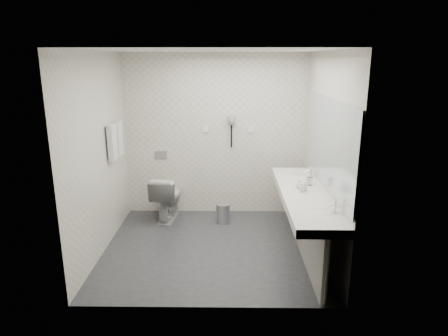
{
  "coord_description": "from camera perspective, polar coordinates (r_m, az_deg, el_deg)",
  "views": [
    {
      "loc": [
        0.21,
        -4.77,
        2.42
      ],
      "look_at": [
        0.15,
        0.15,
        1.05
      ],
      "focal_mm": 31.93,
      "sensor_mm": 36.0,
      "label": 1
    }
  ],
  "objects": [
    {
      "name": "pedal_bin",
      "position": [
        6.04,
        -0.14,
        -6.57
      ],
      "size": [
        0.26,
        0.26,
        0.29
      ],
      "primitive_type": "cylinder",
      "rotation": [
        0.0,
        0.0,
        -0.31
      ],
      "color": "#B2B5BA",
      "rests_on": "floor"
    },
    {
      "name": "faucet_near",
      "position": [
        4.34,
        15.53,
        -5.19
      ],
      "size": [
        0.04,
        0.04,
        0.15
      ],
      "primitive_type": "cylinder",
      "color": "silver",
      "rests_on": "vanity_counter"
    },
    {
      "name": "vanity_counter",
      "position": [
        4.93,
        11.37,
        -3.93
      ],
      "size": [
        0.55,
        2.2,
        0.1
      ],
      "primitive_type": "cube",
      "color": "silver",
      "rests_on": "floor"
    },
    {
      "name": "towel_far",
      "position": [
        5.78,
        -14.91,
        4.16
      ],
      "size": [
        0.07,
        0.24,
        0.48
      ],
      "primitive_type": "cube",
      "color": "silver",
      "rests_on": "towel_rail"
    },
    {
      "name": "wall_right",
      "position": [
        5.05,
        14.31,
        1.68
      ],
      "size": [
        0.0,
        2.6,
        2.6
      ],
      "primitive_type": "plane",
      "rotation": [
        1.57,
        0.0,
        -1.57
      ],
      "color": "beige",
      "rests_on": "floor"
    },
    {
      "name": "basin_far",
      "position": [
        5.53,
        10.2,
        -1.35
      ],
      "size": [
        0.4,
        0.31,
        0.05
      ],
      "primitive_type": "ellipsoid",
      "color": "white",
      "rests_on": "vanity_counter"
    },
    {
      "name": "wall_front",
      "position": [
        3.67,
        -2.64,
        -3.06
      ],
      "size": [
        2.8,
        0.0,
        2.8
      ],
      "primitive_type": "plane",
      "rotation": [
        -1.57,
        0.0,
        0.0
      ],
      "color": "beige",
      "rests_on": "floor"
    },
    {
      "name": "flush_plate",
      "position": [
        6.32,
        -8.97,
        1.92
      ],
      "size": [
        0.18,
        0.02,
        0.12
      ],
      "primitive_type": "cube",
      "color": "#B2B5BA",
      "rests_on": "wall_back"
    },
    {
      "name": "vanity_post_near",
      "position": [
        4.19,
        14.42,
        -14.17
      ],
      "size": [
        0.06,
        0.06,
        0.75
      ],
      "primitive_type": "cylinder",
      "color": "silver",
      "rests_on": "floor"
    },
    {
      "name": "dryer_barrel",
      "position": [
        6.04,
        1.08,
        7.08
      ],
      "size": [
        0.08,
        0.14,
        0.08
      ],
      "primitive_type": "cylinder",
      "rotation": [
        1.57,
        0.0,
        0.0
      ],
      "color": "gray",
      "rests_on": "dryer_cradle"
    },
    {
      "name": "dryer_cradle",
      "position": [
        6.11,
        1.08,
        6.89
      ],
      "size": [
        0.1,
        0.04,
        0.14
      ],
      "primitive_type": "cube",
      "color": "gray",
      "rests_on": "wall_back"
    },
    {
      "name": "glass_left",
      "position": [
        5.18,
        12.25,
        -1.86
      ],
      "size": [
        0.06,
        0.06,
        0.1
      ],
      "primitive_type": "cylinder",
      "rotation": [
        0.0,
        0.0,
        0.15
      ],
      "color": "silver",
      "rests_on": "vanity_counter"
    },
    {
      "name": "bin_lid",
      "position": [
        5.99,
        -0.14,
        -5.24
      ],
      "size": [
        0.2,
        0.2,
        0.02
      ],
      "primitive_type": "cylinder",
      "color": "#B2B5BA",
      "rests_on": "pedal_bin"
    },
    {
      "name": "mirror",
      "position": [
        4.82,
        14.83,
        3.42
      ],
      "size": [
        0.02,
        2.2,
        1.05
      ],
      "primitive_type": "cube",
      "color": "#B2BCC6",
      "rests_on": "wall_right"
    },
    {
      "name": "switch_plate_b",
      "position": [
        6.16,
        3.88,
        5.52
      ],
      "size": [
        0.09,
        0.02,
        0.09
      ],
      "primitive_type": "cube",
      "color": "white",
      "rests_on": "wall_back"
    },
    {
      "name": "soap_bottle_c",
      "position": [
        4.94,
        11.53,
        -2.49
      ],
      "size": [
        0.06,
        0.06,
        0.13
      ],
      "primitive_type": "imported",
      "rotation": [
        0.0,
        0.0,
        -0.21
      ],
      "color": "silver",
      "rests_on": "vanity_counter"
    },
    {
      "name": "ceiling",
      "position": [
        4.78,
        -1.9,
        16.51
      ],
      "size": [
        2.8,
        2.8,
        0.0
      ],
      "primitive_type": "plane",
      "rotation": [
        3.14,
        0.0,
        0.0
      ],
      "color": "silver",
      "rests_on": "wall_back"
    },
    {
      "name": "vanity_post_far",
      "position": [
        6.05,
        9.92,
        -4.45
      ],
      "size": [
        0.06,
        0.06,
        0.75
      ],
      "primitive_type": "cylinder",
      "color": "silver",
      "rests_on": "floor"
    },
    {
      "name": "toilet",
      "position": [
        6.19,
        -8.14,
        -4.17
      ],
      "size": [
        0.49,
        0.74,
        0.7
      ],
      "primitive_type": "imported",
      "rotation": [
        0.0,
        0.0,
        3.0
      ],
      "color": "white",
      "rests_on": "floor"
    },
    {
      "name": "wall_back",
      "position": [
        6.19,
        -1.26,
        4.65
      ],
      "size": [
        2.8,
        0.0,
        2.8
      ],
      "primitive_type": "plane",
      "rotation": [
        1.57,
        0.0,
        0.0
      ],
      "color": "beige",
      "rests_on": "floor"
    },
    {
      "name": "basin_near",
      "position": [
        4.33,
        12.93,
        -6.35
      ],
      "size": [
        0.4,
        0.31,
        0.05
      ],
      "primitive_type": "ellipsoid",
      "color": "white",
      "rests_on": "vanity_counter"
    },
    {
      "name": "floor",
      "position": [
        5.35,
        -1.66,
        -11.33
      ],
      "size": [
        2.8,
        2.8,
        0.0
      ],
      "primitive_type": "plane",
      "color": "#2B2C31",
      "rests_on": "ground"
    },
    {
      "name": "soap_bottle_a",
      "position": [
        4.88,
        11.08,
        -2.81
      ],
      "size": [
        0.05,
        0.05,
        0.11
      ],
      "primitive_type": "imported",
      "rotation": [
        0.0,
        0.0,
        -0.02
      ],
      "color": "silver",
      "rests_on": "vanity_counter"
    },
    {
      "name": "towel_near",
      "position": [
        5.52,
        -15.66,
        3.58
      ],
      "size": [
        0.07,
        0.24,
        0.48
      ],
      "primitive_type": "cube",
      "color": "silver",
      "rests_on": "towel_rail"
    },
    {
      "name": "wall_left",
      "position": [
        5.17,
        -17.48,
        1.75
      ],
      "size": [
        0.0,
        2.6,
        2.6
      ],
      "primitive_type": "plane",
      "rotation": [
        1.57,
        0.0,
        1.57
      ],
      "color": "beige",
      "rests_on": "floor"
    },
    {
      "name": "glass_right",
      "position": [
        5.18,
        11.99,
        -1.87
      ],
      "size": [
        0.05,
        0.05,
        0.1
      ],
      "primitive_type": "cylinder",
      "rotation": [
        0.0,
        0.0,
        -0.04
      ],
      "color": "silver",
      "rests_on": "vanity_counter"
    },
    {
      "name": "soap_bottle_b",
      "position": [
        5.03,
        10.69,
        -2.28
      ],
      "size": [
        0.09,
        0.09,
        0.1
      ],
      "primitive_type": "imported",
      "rotation": [
        0.0,
        0.0,
        -0.1
      ],
      "color": "silver",
      "rests_on": "vanity_counter"
    },
    {
      "name": "towel_rail",
      "position": [
        5.61,
        -15.53,
        6.08
      ],
      "size": [
        0.02,
        0.62,
        0.02
      ],
      "primitive_type": "cylinder",
      "rotation": [
        1.57,
        0.0,
        0.0
      ],
      "color": "silver",
      "rests_on": "wall_left"
    },
    {
      "name": "faucet_far",
      "position": [
        5.54,
        12.23,
        -0.45
      ],
      "size": [
        0.04,
        0.04,
        0.15
      ],
      "primitive_type": "cylinder",
      "color": "silver",
      "rests_on": "vanity_counter"
    },
    {
      "name": "switch_plate_a",
      "position": [
        6.16,
        -2.67,
        5.54
      ],
      "size": [
        0.09,
        0.02,
        0.09
      ],
      "primitive_type": "cube",
      "color": "white",
      "rests_on": "wall_back"
    },
    {
      "name": "vanity_panel",
      "position": [
        5.09,
        11.39,
        -8.44
      ],
      "size": [
        0.03,
        2.15,
        0.75
      ],
      "primitive_type": "cube",
      "color": "gray",
      "rests_on": "floor"
    },
    {
      "name": "dryer_cord",
      "position": [
        6.14,
        1.07,
        4.57
      ],
      "size": [
        0.02,
        0.02,
        0.35
      ],
      "primitive_type": "cylinder",
      "color": "black",
      "rests_on": "dryer_cradle"
    }
  ]
}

